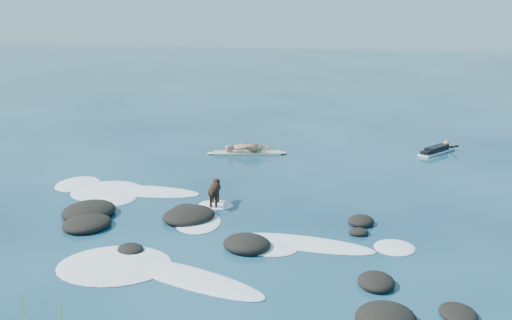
% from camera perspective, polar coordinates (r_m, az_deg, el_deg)
% --- Properties ---
extents(ground, '(160.00, 160.00, 0.00)m').
position_cam_1_polar(ground, '(16.12, -4.85, -6.45)').
color(ground, '#0A2642').
rests_on(ground, ground).
extents(reef_rocks, '(14.68, 6.36, 0.52)m').
position_cam_1_polar(reef_rocks, '(15.27, -8.70, -7.37)').
color(reef_rocks, black).
rests_on(reef_rocks, ground).
extents(breaking_foam, '(12.96, 8.12, 0.12)m').
position_cam_1_polar(breaking_foam, '(16.39, -11.04, -6.28)').
color(breaking_foam, white).
rests_on(breaking_foam, ground).
extents(standing_surfer_rig, '(3.29, 1.49, 1.93)m').
position_cam_1_polar(standing_surfer_rig, '(23.77, -0.89, 2.36)').
color(standing_surfer_rig, beige).
rests_on(standing_surfer_rig, ground).
extents(paddling_surfer_rig, '(1.64, 2.29, 0.42)m').
position_cam_1_polar(paddling_surfer_rig, '(25.30, 17.66, 0.99)').
color(paddling_surfer_rig, white).
rests_on(paddling_surfer_rig, ground).
extents(dog, '(0.50, 1.22, 0.79)m').
position_cam_1_polar(dog, '(17.47, -4.16, -2.97)').
color(dog, black).
rests_on(dog, ground).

